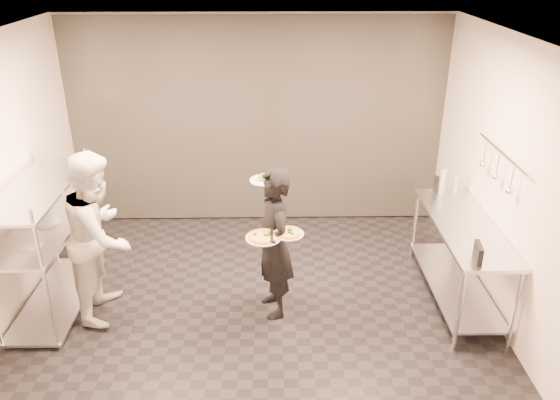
{
  "coord_description": "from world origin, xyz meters",
  "views": [
    {
      "loc": [
        0.17,
        -4.97,
        3.54
      ],
      "look_at": [
        0.27,
        0.23,
        1.1
      ],
      "focal_mm": 35.0,
      "sensor_mm": 36.0,
      "label": 1
    }
  ],
  "objects_px": {
    "pizza_plate_far": "(289,233)",
    "waiter": "(274,244)",
    "chef": "(100,235)",
    "bottle_green": "(443,181)",
    "salad_plate": "(265,179)",
    "pizza_plate_near": "(263,237)",
    "bottle_clear": "(456,184)",
    "pos_monitor": "(478,253)",
    "prep_counter": "(460,248)",
    "pass_rack": "(47,240)",
    "bottle_dark": "(436,184)"
  },
  "relations": [
    {
      "from": "pizza_plate_far",
      "to": "waiter",
      "type": "bearing_deg",
      "value": 126.45
    },
    {
      "from": "chef",
      "to": "bottle_green",
      "type": "height_order",
      "value": "chef"
    },
    {
      "from": "pizza_plate_far",
      "to": "salad_plate",
      "type": "distance_m",
      "value": 0.67
    },
    {
      "from": "waiter",
      "to": "pizza_plate_near",
      "type": "distance_m",
      "value": 0.34
    },
    {
      "from": "chef",
      "to": "bottle_green",
      "type": "relative_size",
      "value": 6.5
    },
    {
      "from": "bottle_green",
      "to": "bottle_clear",
      "type": "distance_m",
      "value": 0.16
    },
    {
      "from": "pos_monitor",
      "to": "bottle_green",
      "type": "xyz_separation_m",
      "value": [
        0.11,
        1.52,
        0.06
      ]
    },
    {
      "from": "prep_counter",
      "to": "waiter",
      "type": "distance_m",
      "value": 2.0
    },
    {
      "from": "pos_monitor",
      "to": "prep_counter",
      "type": "bearing_deg",
      "value": 89.5
    },
    {
      "from": "prep_counter",
      "to": "waiter",
      "type": "bearing_deg",
      "value": -174.59
    },
    {
      "from": "waiter",
      "to": "bottle_green",
      "type": "height_order",
      "value": "waiter"
    },
    {
      "from": "prep_counter",
      "to": "pos_monitor",
      "type": "height_order",
      "value": "pos_monitor"
    },
    {
      "from": "pass_rack",
      "to": "salad_plate",
      "type": "height_order",
      "value": "pass_rack"
    },
    {
      "from": "pass_rack",
      "to": "salad_plate",
      "type": "bearing_deg",
      "value": 3.77
    },
    {
      "from": "prep_counter",
      "to": "bottle_clear",
      "type": "bearing_deg",
      "value": 79.11
    },
    {
      "from": "pizza_plate_near",
      "to": "bottle_dark",
      "type": "bearing_deg",
      "value": 31.67
    },
    {
      "from": "bottle_dark",
      "to": "bottle_clear",
      "type": "bearing_deg",
      "value": 0.0
    },
    {
      "from": "pizza_plate_near",
      "to": "chef",
      "type": "bearing_deg",
      "value": 169.1
    },
    {
      "from": "waiter",
      "to": "bottle_dark",
      "type": "relative_size",
      "value": 8.14
    },
    {
      "from": "pizza_plate_near",
      "to": "prep_counter",
      "type": "bearing_deg",
      "value": 11.71
    },
    {
      "from": "chef",
      "to": "bottle_green",
      "type": "xyz_separation_m",
      "value": [
        3.72,
        0.91,
        0.17
      ]
    },
    {
      "from": "salad_plate",
      "to": "pos_monitor",
      "type": "height_order",
      "value": "salad_plate"
    },
    {
      "from": "prep_counter",
      "to": "pizza_plate_near",
      "type": "height_order",
      "value": "pizza_plate_near"
    },
    {
      "from": "waiter",
      "to": "bottle_clear",
      "type": "xyz_separation_m",
      "value": [
        2.13,
        0.99,
        0.21
      ]
    },
    {
      "from": "chef",
      "to": "pizza_plate_near",
      "type": "xyz_separation_m",
      "value": [
        1.65,
        -0.32,
        0.14
      ]
    },
    {
      "from": "prep_counter",
      "to": "pos_monitor",
      "type": "relative_size",
      "value": 8.0
    },
    {
      "from": "pizza_plate_far",
      "to": "pos_monitor",
      "type": "xyz_separation_m",
      "value": [
        1.71,
        -0.34,
        -0.04
      ]
    },
    {
      "from": "salad_plate",
      "to": "bottle_green",
      "type": "relative_size",
      "value": 1.11
    },
    {
      "from": "pass_rack",
      "to": "waiter",
      "type": "height_order",
      "value": "waiter"
    },
    {
      "from": "pass_rack",
      "to": "bottle_dark",
      "type": "distance_m",
      "value": 4.33
    },
    {
      "from": "bottle_green",
      "to": "bottle_dark",
      "type": "xyz_separation_m",
      "value": [
        -0.08,
        0.0,
        -0.04
      ]
    },
    {
      "from": "pizza_plate_far",
      "to": "bottle_dark",
      "type": "relative_size",
      "value": 1.45
    },
    {
      "from": "pass_rack",
      "to": "waiter",
      "type": "bearing_deg",
      "value": -4.5
    },
    {
      "from": "pizza_plate_near",
      "to": "bottle_dark",
      "type": "height_order",
      "value": "bottle_dark"
    },
    {
      "from": "pizza_plate_near",
      "to": "bottle_green",
      "type": "distance_m",
      "value": 2.41
    },
    {
      "from": "pass_rack",
      "to": "bottle_clear",
      "type": "distance_m",
      "value": 4.56
    },
    {
      "from": "prep_counter",
      "to": "pizza_plate_near",
      "type": "distance_m",
      "value": 2.16
    },
    {
      "from": "pass_rack",
      "to": "prep_counter",
      "type": "relative_size",
      "value": 0.89
    },
    {
      "from": "salad_plate",
      "to": "bottle_green",
      "type": "height_order",
      "value": "salad_plate"
    },
    {
      "from": "waiter",
      "to": "salad_plate",
      "type": "relative_size",
      "value": 5.33
    },
    {
      "from": "pass_rack",
      "to": "bottle_clear",
      "type": "bearing_deg",
      "value": 10.15
    },
    {
      "from": "bottle_dark",
      "to": "pos_monitor",
      "type": "bearing_deg",
      "value": -91.39
    },
    {
      "from": "salad_plate",
      "to": "bottle_dark",
      "type": "bearing_deg",
      "value": 18.23
    },
    {
      "from": "pizza_plate_far",
      "to": "pass_rack",
      "type": "bearing_deg",
      "value": 171.31
    },
    {
      "from": "salad_plate",
      "to": "bottle_clear",
      "type": "distance_m",
      "value": 2.34
    },
    {
      "from": "salad_plate",
      "to": "pizza_plate_far",
      "type": "bearing_deg",
      "value": -66.28
    },
    {
      "from": "waiter",
      "to": "bottle_dark",
      "type": "distance_m",
      "value": 2.15
    },
    {
      "from": "waiter",
      "to": "salad_plate",
      "type": "height_order",
      "value": "waiter"
    },
    {
      "from": "pass_rack",
      "to": "pizza_plate_far",
      "type": "xyz_separation_m",
      "value": [
        2.5,
        -0.38,
        0.27
      ]
    },
    {
      "from": "pass_rack",
      "to": "prep_counter",
      "type": "bearing_deg",
      "value": 0.03
    }
  ]
}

